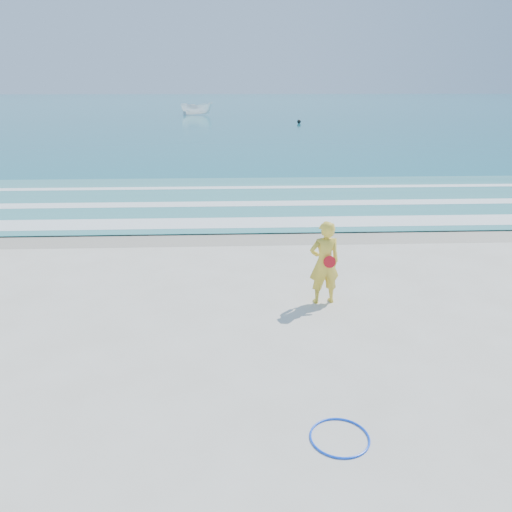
{
  "coord_description": "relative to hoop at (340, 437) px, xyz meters",
  "views": [
    {
      "loc": [
        -0.32,
        -6.79,
        4.79
      ],
      "look_at": [
        0.16,
        4.0,
        1.0
      ],
      "focal_mm": 35.0,
      "sensor_mm": 36.0,
      "label": 1
    }
  ],
  "objects": [
    {
      "name": "ground",
      "position": [
        -1.13,
        1.03,
        -0.02
      ],
      "size": [
        400.0,
        400.0,
        0.0
      ],
      "primitive_type": "plane",
      "color": "silver",
      "rests_on": "ground"
    },
    {
      "name": "wet_sand",
      "position": [
        -1.13,
        10.03,
        -0.01
      ],
      "size": [
        400.0,
        2.4,
        0.0
      ],
      "primitive_type": "cube",
      "color": "#B2A893",
      "rests_on": "ground"
    },
    {
      "name": "ocean",
      "position": [
        -1.13,
        106.03,
        0.0
      ],
      "size": [
        400.0,
        190.0,
        0.04
      ],
      "primitive_type": "cube",
      "color": "#19727F",
      "rests_on": "ground"
    },
    {
      "name": "shallow",
      "position": [
        -1.13,
        15.03,
        0.03
      ],
      "size": [
        400.0,
        10.0,
        0.01
      ],
      "primitive_type": "cube",
      "color": "#59B7AD",
      "rests_on": "ocean"
    },
    {
      "name": "foam_near",
      "position": [
        -1.13,
        11.33,
        0.04
      ],
      "size": [
        400.0,
        1.4,
        0.01
      ],
      "primitive_type": "cube",
      "color": "white",
      "rests_on": "shallow"
    },
    {
      "name": "foam_mid",
      "position": [
        -1.13,
        14.23,
        0.04
      ],
      "size": [
        400.0,
        0.9,
        0.01
      ],
      "primitive_type": "cube",
      "color": "white",
      "rests_on": "shallow"
    },
    {
      "name": "foam_far",
      "position": [
        -1.13,
        17.53,
        0.04
      ],
      "size": [
        400.0,
        0.6,
        0.01
      ],
      "primitive_type": "cube",
      "color": "white",
      "rests_on": "shallow"
    },
    {
      "name": "hoop",
      "position": [
        0.0,
        0.0,
        0.0
      ],
      "size": [
        1.14,
        1.14,
        0.03
      ],
      "primitive_type": "torus",
      "rotation": [
        0.0,
        0.0,
        0.43
      ],
      "color": "#0D47FB",
      "rests_on": "ground"
    },
    {
      "name": "boat",
      "position": [
        -6.82,
        71.54,
        0.95
      ],
      "size": [
        4.99,
        2.51,
        1.84
      ],
      "primitive_type": "imported",
      "rotation": [
        0.0,
        0.0,
        1.42
      ],
      "color": "white",
      "rests_on": "ocean"
    },
    {
      "name": "buoy",
      "position": [
        6.39,
        55.14,
        0.25
      ],
      "size": [
        0.46,
        0.46,
        0.46
      ],
      "primitive_type": "sphere",
      "color": "black",
      "rests_on": "ocean"
    },
    {
      "name": "woman",
      "position": [
        0.55,
        4.62,
        0.95
      ],
      "size": [
        0.76,
        0.56,
        1.92
      ],
      "color": "yellow",
      "rests_on": "ground"
    }
  ]
}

